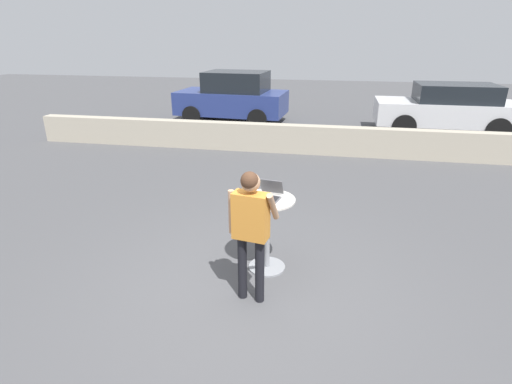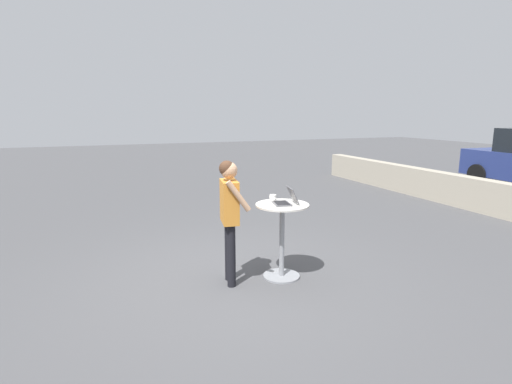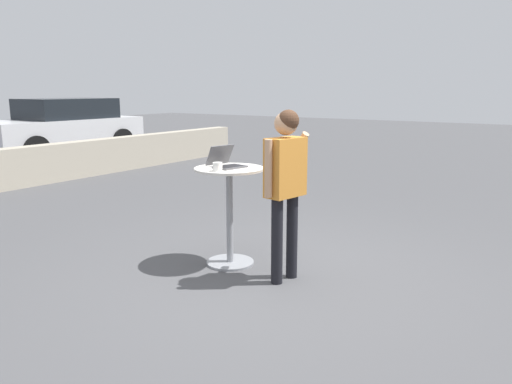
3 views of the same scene
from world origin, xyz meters
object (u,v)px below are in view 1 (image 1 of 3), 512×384
Objects in this scene: standing_person at (251,222)px; parked_car_further_down at (448,108)px; coffee_mug at (250,195)px; cafe_table at (267,225)px; laptop at (269,194)px; parked_car_near_street at (233,97)px.

standing_person is 0.38× the size of parked_car_further_down.
standing_person is 10.64m from parked_car_further_down.
coffee_mug is 10.09m from parked_car_further_down.
cafe_table is 0.63× the size of standing_person.
cafe_table is 2.82× the size of laptop.
parked_car_near_street is 7.16m from parked_car_further_down.
cafe_table is at bearing -103.28° from laptop.
cafe_table is 0.24× the size of parked_car_further_down.
parked_car_near_street is (-2.56, 9.53, -0.18)m from coffee_mug.
parked_car_further_down is at bearing 65.42° from standing_person.
parked_car_further_down is (4.34, 8.95, 0.16)m from cafe_table.
laptop is 2.89× the size of coffee_mug.
parked_car_near_street is at bearing 104.89° from standing_person.
standing_person is (-0.08, -0.72, 0.39)m from cafe_table.
parked_car_further_down reaches higher than laptop.
parked_car_near_street is (-2.79, 9.50, 0.24)m from cafe_table.
parked_car_near_street is (-2.81, 9.45, -0.19)m from laptop.
standing_person reaches higher than cafe_table.
parked_car_near_street reaches higher than coffee_mug.
laptop is 0.22× the size of standing_person.
laptop is 0.26m from coffee_mug.
standing_person is at bearing -114.58° from parked_car_further_down.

